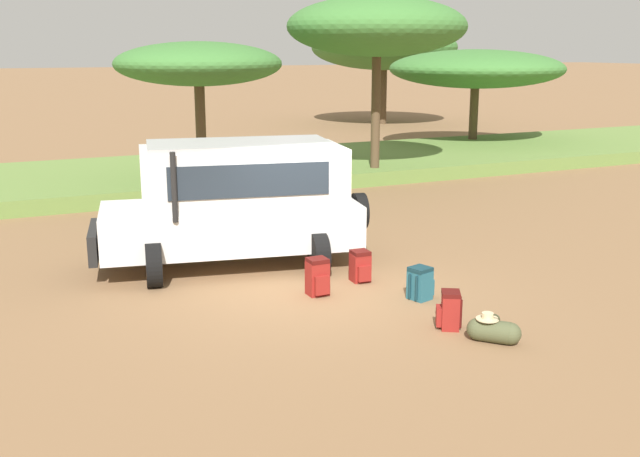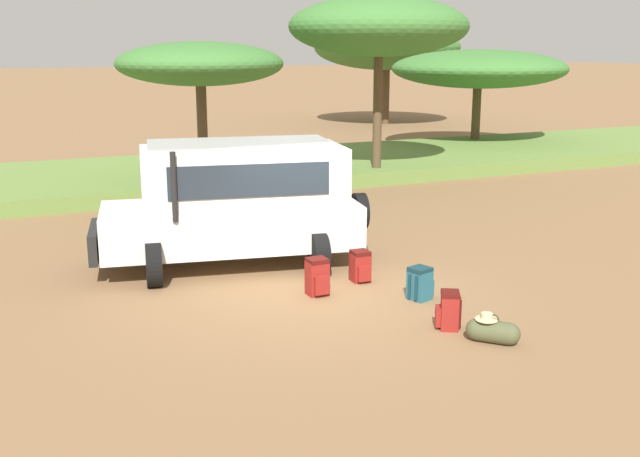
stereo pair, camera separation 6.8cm
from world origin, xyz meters
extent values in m
plane|color=olive|center=(0.00, 0.00, 0.00)|extent=(320.00, 320.00, 0.00)
cube|color=olive|center=(0.00, 11.92, 0.22)|extent=(120.00, 7.00, 0.44)
cube|color=silver|center=(-0.96, 2.07, 0.82)|extent=(5.18, 2.83, 0.84)
cube|color=silver|center=(-0.72, 2.03, 1.79)|extent=(4.10, 2.51, 1.10)
cube|color=#232D38|center=(-2.21, 2.33, 1.74)|extent=(0.37, 1.54, 0.77)
cube|color=#232D38|center=(-0.90, 1.14, 1.84)|extent=(2.89, 0.62, 0.60)
cube|color=#232D38|center=(-0.54, 2.91, 1.84)|extent=(2.89, 0.62, 0.60)
cube|color=#B7B7B7|center=(-0.77, 2.04, 2.39)|extent=(3.70, 2.35, 0.10)
cube|color=black|center=(-3.48, 2.58, 0.65)|extent=(0.48, 1.61, 0.56)
cylinder|color=black|center=(-2.23, 1.34, 1.79)|extent=(0.10, 0.10, 1.25)
cylinder|color=black|center=(-2.64, 1.43, 0.40)|extent=(0.43, 0.84, 0.80)
cylinder|color=black|center=(-2.26, 3.32, 0.40)|extent=(0.43, 0.84, 0.80)
cylinder|color=black|center=(0.34, 0.82, 0.40)|extent=(0.43, 0.84, 0.80)
cylinder|color=black|center=(0.72, 2.72, 0.40)|extent=(0.43, 0.84, 0.80)
cylinder|color=black|center=(1.58, 1.56, 0.97)|extent=(0.36, 0.76, 0.74)
cube|color=maroon|center=(-0.19, -0.22, 0.29)|extent=(0.35, 0.30, 0.59)
cube|color=maroon|center=(-0.18, -0.41, 0.22)|extent=(0.26, 0.08, 0.32)
cube|color=#4D100E|center=(-0.19, -0.22, 0.62)|extent=(0.33, 0.31, 0.07)
cylinder|color=#4D100E|center=(-0.11, -0.05, 0.29)|extent=(0.04, 0.04, 0.50)
cylinder|color=#4D100E|center=(-0.26, -0.05, 0.29)|extent=(0.04, 0.04, 0.50)
cube|color=#235B6B|center=(1.29, -1.19, 0.25)|extent=(0.39, 0.41, 0.50)
cube|color=#235B6B|center=(1.48, -1.13, 0.19)|extent=(0.15, 0.27, 0.28)
cube|color=#13323A|center=(1.29, -1.19, 0.53)|extent=(0.40, 0.40, 0.07)
cylinder|color=#13323A|center=(1.10, -1.16, 0.25)|extent=(0.04, 0.04, 0.43)
cylinder|color=#13323A|center=(1.14, -1.31, 0.25)|extent=(0.04, 0.04, 0.43)
cube|color=maroon|center=(0.85, 0.15, 0.26)|extent=(0.34, 0.31, 0.51)
cube|color=maroon|center=(0.84, -0.04, 0.19)|extent=(0.25, 0.09, 0.28)
cube|color=#4D100E|center=(0.85, 0.15, 0.54)|extent=(0.32, 0.33, 0.07)
cylinder|color=#4D100E|center=(0.93, 0.31, 0.26)|extent=(0.04, 0.04, 0.44)
cylinder|color=#4D100E|center=(0.79, 0.32, 0.26)|extent=(0.04, 0.04, 0.44)
cube|color=maroon|center=(0.97, -2.54, 0.26)|extent=(0.40, 0.43, 0.53)
cube|color=maroon|center=(0.82, -2.45, 0.20)|extent=(0.20, 0.26, 0.29)
cube|color=#4D100E|center=(0.97, -2.54, 0.56)|extent=(0.40, 0.42, 0.07)
cylinder|color=#4D100E|center=(1.06, -2.68, 0.26)|extent=(0.04, 0.04, 0.45)
cylinder|color=#4D100E|center=(1.14, -2.55, 0.26)|extent=(0.04, 0.04, 0.45)
cylinder|color=#4C5133|center=(1.23, -3.27, 0.17)|extent=(0.56, 0.57, 0.33)
sphere|color=#4C5133|center=(1.07, -3.10, 0.17)|extent=(0.32, 0.32, 0.32)
sphere|color=#4C5133|center=(1.38, -3.45, 0.17)|extent=(0.32, 0.32, 0.32)
torus|color=#2D301E|center=(1.23, -3.27, 0.35)|extent=(0.13, 0.14, 0.16)
cylinder|color=beige|center=(1.16, -3.20, 0.34)|extent=(0.34, 0.34, 0.02)
cylinder|color=beige|center=(1.16, -3.20, 0.39)|extent=(0.17, 0.17, 0.09)
cylinder|color=brown|center=(0.51, 9.03, 1.62)|extent=(0.29, 0.29, 3.23)
ellipsoid|color=#3D7533|center=(0.51, 9.03, 3.75)|extent=(4.60, 4.63, 1.21)
cylinder|color=brown|center=(6.27, 9.31, 2.02)|extent=(0.28, 0.28, 4.03)
ellipsoid|color=#3D7533|center=(6.27, 9.31, 4.81)|extent=(5.63, 5.25, 1.82)
cylinder|color=brown|center=(13.74, 14.25, 1.33)|extent=(0.36, 0.36, 2.67)
ellipsoid|color=#3D7533|center=(13.74, 14.25, 3.33)|extent=(7.06, 7.28, 1.57)
cylinder|color=brown|center=(15.79, 25.42, 1.58)|extent=(0.41, 0.41, 3.15)
ellipsoid|color=#3D7533|center=(15.79, 25.42, 4.20)|extent=(7.99, 8.20, 2.47)
camera|label=1|loc=(-5.40, -11.44, 4.18)|focal=42.00mm
camera|label=2|loc=(-5.34, -11.47, 4.18)|focal=42.00mm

